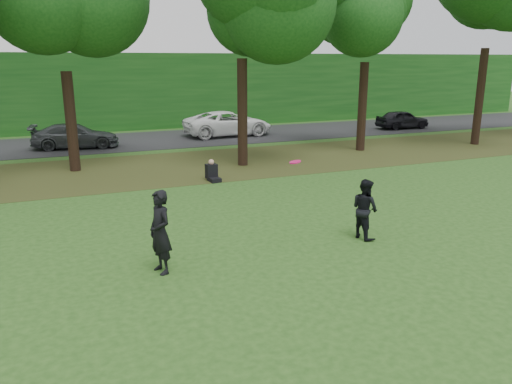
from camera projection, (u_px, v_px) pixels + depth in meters
ground at (275, 298)px, 9.86m from camera, size 120.00×120.00×0.00m
leaf_litter at (150, 169)px, 21.48m from camera, size 60.00×7.00×0.01m
street at (124, 142)px, 28.63m from camera, size 70.00×7.00×0.02m
far_hedge at (109, 92)px, 33.36m from camera, size 70.00×3.00×5.00m
player_left at (160, 232)px, 10.85m from camera, size 0.62×0.78×1.87m
player_right at (365, 209)px, 13.02m from camera, size 0.72×0.86×1.59m
parked_cars at (111, 132)px, 27.48m from camera, size 42.63×3.96×1.50m
frisbee at (295, 162)px, 11.57m from camera, size 0.29×0.29×0.08m
seated_person at (212, 173)px, 19.38m from camera, size 0.47×0.76×0.83m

